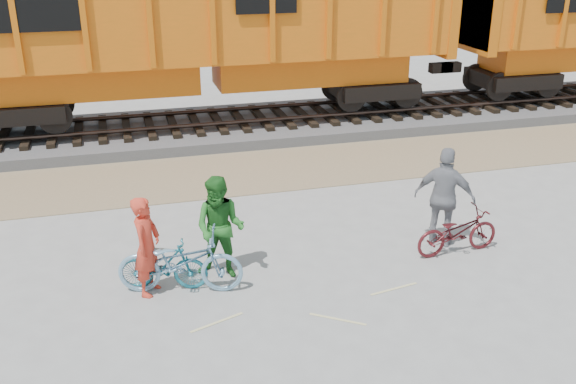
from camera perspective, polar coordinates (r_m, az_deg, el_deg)
name	(u,v)px	position (r m, az deg, el deg)	size (l,w,h in m)	color
ground	(268,287)	(10.81, -1.75, -8.48)	(120.00, 120.00, 0.00)	#9E9E99
gravel_strip	(215,175)	(15.70, -6.49, 1.55)	(120.00, 3.00, 0.02)	tan
ballast_bed	(196,129)	(18.95, -8.21, 5.55)	(120.00, 4.00, 0.30)	slate
track	(195,118)	(18.86, -8.27, 6.49)	(120.00, 2.60, 0.24)	black
hopper_car_center	(204,29)	(18.40, -7.47, 14.21)	(14.00, 3.13, 4.65)	black
bicycle_blue	(180,262)	(10.61, -9.57, -6.15)	(0.71, 2.04, 1.07)	#76A5C3
bicycle_teal	(163,265)	(10.76, -11.07, -6.39)	(0.42, 1.47, 0.89)	teal
bicycle_maroon	(457,232)	(12.11, 14.83, -3.44)	(0.57, 1.63, 0.86)	#4E1519
person_solo	(147,246)	(10.53, -12.44, -4.72)	(0.61, 0.40, 1.68)	red
person_man	(220,228)	(10.82, -6.06, -3.19)	(0.87, 0.68, 1.80)	#246B23
person_woman	(445,197)	(12.17, 13.75, -0.48)	(1.12, 0.47, 1.91)	gray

